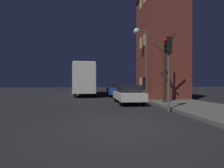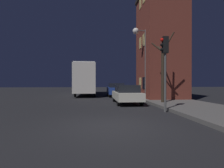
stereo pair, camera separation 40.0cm
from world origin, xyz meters
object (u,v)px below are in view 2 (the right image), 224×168
(bus, at_px, (86,78))
(car_mid_lane, at_px, (116,89))
(traffic_light, at_px, (165,58))
(streetlamp, at_px, (140,45))
(bare_tree, at_px, (163,69))
(car_near_lane, at_px, (126,94))

(bus, xyz_separation_m, car_mid_lane, (3.56, -3.46, -1.46))
(traffic_light, xyz_separation_m, bus, (-4.92, 14.59, -0.67))
(streetlamp, bearing_deg, bare_tree, -71.76)
(streetlamp, bearing_deg, car_near_lane, -127.35)
(bus, bearing_deg, car_near_lane, -71.33)
(traffic_light, bearing_deg, streetlamp, 87.81)
(bus, distance_m, car_mid_lane, 5.17)
(bus, xyz_separation_m, car_near_lane, (3.55, -10.51, -1.53))
(bare_tree, height_order, bus, bare_tree)
(traffic_light, bearing_deg, car_mid_lane, 96.95)
(bare_tree, distance_m, bus, 12.90)
(traffic_light, height_order, car_mid_lane, traffic_light)
(traffic_light, relative_size, bare_tree, 0.81)
(traffic_light, relative_size, car_near_lane, 0.95)
(bus, bearing_deg, traffic_light, -71.38)
(streetlamp, height_order, car_mid_lane, streetlamp)
(car_mid_lane, bearing_deg, streetlamp, -72.19)
(streetlamp, distance_m, car_near_lane, 5.01)
(traffic_light, relative_size, car_mid_lane, 1.00)
(streetlamp, relative_size, car_mid_lane, 1.54)
(bare_tree, height_order, car_mid_lane, bare_tree)
(car_near_lane, bearing_deg, bare_tree, -18.02)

